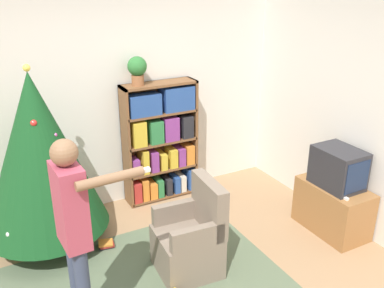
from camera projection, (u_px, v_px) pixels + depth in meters
name	position (u px, v px, depth m)	size (l,w,h in m)	color
wall_back	(105.00, 101.00, 4.96)	(8.00, 0.10, 2.60)	silver
wall_right	(379.00, 120.00, 4.33)	(0.10, 8.00, 2.60)	silver
bookshelf	(161.00, 141.00, 5.25)	(0.92, 0.27, 1.49)	brown
tv_stand	(333.00, 208.00, 4.72)	(0.45, 0.79, 0.55)	#996638
television	(338.00, 168.00, 4.53)	(0.38, 0.52, 0.43)	#28282D
game_remote	(343.00, 197.00, 4.35)	(0.04, 0.12, 0.02)	white
christmas_tree	(39.00, 154.00, 4.20)	(1.25, 1.25, 1.92)	#4C3323
armchair	(191.00, 240.00, 4.06)	(0.61, 0.60, 0.92)	#7A6B5B
standing_person	(74.00, 226.00, 3.10)	(0.64, 0.47, 1.66)	#38425B
potted_plant	(137.00, 69.00, 4.80)	(0.22, 0.22, 0.33)	#935B38
book_pile_near_tree	(106.00, 244.00, 4.49)	(0.18, 0.16, 0.07)	#232328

